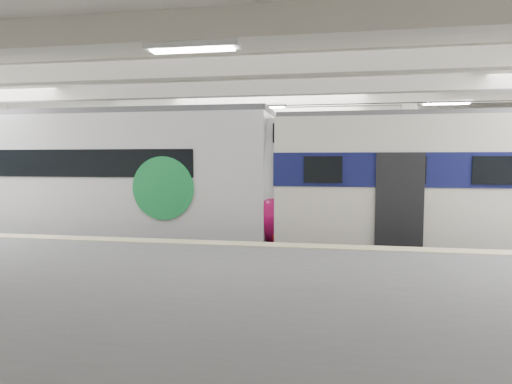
# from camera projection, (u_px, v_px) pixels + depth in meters

# --- Properties ---
(station_hall) EXTENTS (36.00, 24.00, 5.75)m
(station_hall) POSITION_uv_depth(u_px,v_px,m) (244.00, 153.00, 11.37)
(station_hall) COLOR black
(station_hall) RESTS_ON ground
(modern_emu) EXTENTS (14.42, 2.98, 4.62)m
(modern_emu) POSITION_uv_depth(u_px,v_px,m) (111.00, 184.00, 13.95)
(modern_emu) COLOR silver
(modern_emu) RESTS_ON ground
(older_rer) EXTENTS (13.28, 2.93, 4.39)m
(older_rer) POSITION_uv_depth(u_px,v_px,m) (512.00, 187.00, 11.93)
(older_rer) COLOR silver
(older_rer) RESTS_ON ground
(far_train) EXTENTS (14.14, 3.56, 4.47)m
(far_train) POSITION_uv_depth(u_px,v_px,m) (175.00, 176.00, 19.33)
(far_train) COLOR silver
(far_train) RESTS_ON ground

